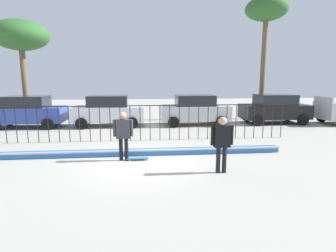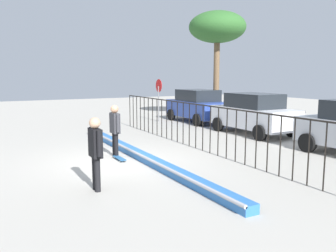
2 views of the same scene
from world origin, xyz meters
name	(u,v)px [view 1 (image 1 of 2)]	position (x,y,z in m)	size (l,w,h in m)	color
ground_plane	(140,161)	(0.00, 0.00, 0.00)	(60.00, 60.00, 0.00)	#ADA89E
bowl_coping_ledge	(140,152)	(0.00, 0.73, 0.12)	(11.00, 0.41, 0.27)	#2D6BB7
perimeter_fence	(140,119)	(0.00, 3.24, 1.05)	(14.04, 0.04, 1.69)	black
skateboarder	(123,132)	(-0.58, 0.11, 1.05)	(0.71, 0.27, 1.75)	black
skateboard	(137,159)	(-0.10, 0.06, 0.06)	(0.80, 0.20, 0.07)	#26598C
camera_operator	(222,140)	(2.53, -1.49, 1.06)	(0.71, 0.27, 1.77)	black
parked_car_blue	(27,111)	(-6.77, 7.40, 0.97)	(4.30, 2.12, 1.90)	#2D479E
parked_car_white	(109,111)	(-1.96, 7.39, 0.97)	(4.30, 2.12, 1.90)	silver
parked_car_silver	(195,110)	(3.43, 7.37, 0.97)	(4.30, 2.12, 1.90)	#B7BABF
parked_car_black	(274,109)	(8.77, 7.46, 0.97)	(4.30, 2.12, 1.90)	black
palm_tree_tall	(266,13)	(8.81, 9.62, 7.43)	(2.91, 2.91, 8.49)	brown
palm_tree_short	(21,37)	(-7.51, 9.25, 5.56)	(3.48, 3.48, 6.60)	brown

